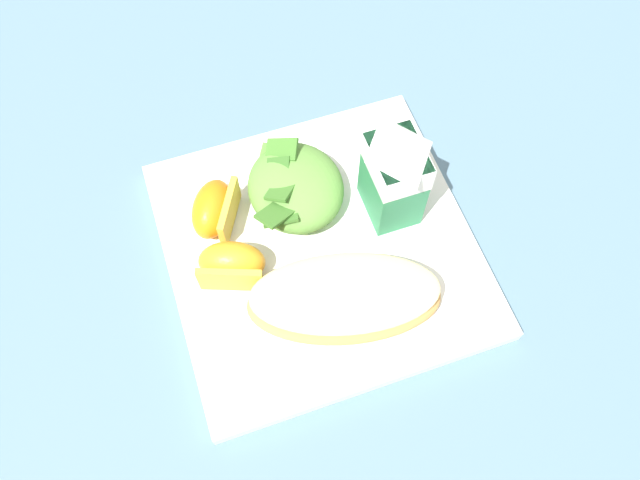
{
  "coord_description": "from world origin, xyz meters",
  "views": [
    {
      "loc": [
        0.25,
        -0.09,
        0.54
      ],
      "look_at": [
        0.0,
        0.0,
        0.03
      ],
      "focal_mm": 35.38,
      "sensor_mm": 36.0,
      "label": 1
    }
  ],
  "objects_px": {
    "white_plate": "(320,249)",
    "orange_wedge_front": "(214,209)",
    "cheesy_pizza_bread": "(340,300)",
    "green_salad_pile": "(295,187)",
    "milk_carton": "(395,172)",
    "orange_wedge_middle": "(232,265)"
  },
  "relations": [
    {
      "from": "green_salad_pile",
      "to": "milk_carton",
      "type": "height_order",
      "value": "milk_carton"
    },
    {
      "from": "orange_wedge_front",
      "to": "green_salad_pile",
      "type": "bearing_deg",
      "value": 88.74
    },
    {
      "from": "white_plate",
      "to": "milk_carton",
      "type": "xyz_separation_m",
      "value": [
        -0.02,
        0.08,
        0.07
      ]
    },
    {
      "from": "white_plate",
      "to": "orange_wedge_middle",
      "type": "bearing_deg",
      "value": -87.97
    },
    {
      "from": "cheesy_pizza_bread",
      "to": "orange_wedge_front",
      "type": "relative_size",
      "value": 2.64
    },
    {
      "from": "green_salad_pile",
      "to": "milk_carton",
      "type": "distance_m",
      "value": 0.1
    },
    {
      "from": "cheesy_pizza_bread",
      "to": "milk_carton",
      "type": "distance_m",
      "value": 0.12
    },
    {
      "from": "white_plate",
      "to": "green_salad_pile",
      "type": "distance_m",
      "value": 0.06
    },
    {
      "from": "orange_wedge_front",
      "to": "cheesy_pizza_bread",
      "type": "bearing_deg",
      "value": 33.29
    },
    {
      "from": "white_plate",
      "to": "orange_wedge_front",
      "type": "height_order",
      "value": "orange_wedge_front"
    },
    {
      "from": "orange_wedge_middle",
      "to": "orange_wedge_front",
      "type": "bearing_deg",
      "value": -179.52
    },
    {
      "from": "white_plate",
      "to": "green_salad_pile",
      "type": "height_order",
      "value": "green_salad_pile"
    },
    {
      "from": "cheesy_pizza_bread",
      "to": "orange_wedge_front",
      "type": "xyz_separation_m",
      "value": [
        -0.12,
        -0.08,
        0.0
      ]
    },
    {
      "from": "white_plate",
      "to": "orange_wedge_middle",
      "type": "distance_m",
      "value": 0.09
    },
    {
      "from": "milk_carton",
      "to": "orange_wedge_middle",
      "type": "height_order",
      "value": "milk_carton"
    },
    {
      "from": "cheesy_pizza_bread",
      "to": "milk_carton",
      "type": "bearing_deg",
      "value": 136.27
    },
    {
      "from": "milk_carton",
      "to": "orange_wedge_middle",
      "type": "relative_size",
      "value": 1.6
    },
    {
      "from": "white_plate",
      "to": "orange_wedge_front",
      "type": "relative_size",
      "value": 4.01
    },
    {
      "from": "green_salad_pile",
      "to": "milk_carton",
      "type": "relative_size",
      "value": 0.94
    },
    {
      "from": "cheesy_pizza_bread",
      "to": "green_salad_pile",
      "type": "bearing_deg",
      "value": -179.04
    },
    {
      "from": "green_salad_pile",
      "to": "orange_wedge_middle",
      "type": "relative_size",
      "value": 1.5
    },
    {
      "from": "green_salad_pile",
      "to": "cheesy_pizza_bread",
      "type": "bearing_deg",
      "value": 0.96
    }
  ]
}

